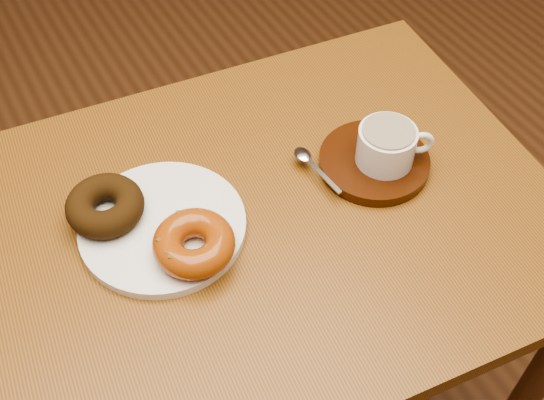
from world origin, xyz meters
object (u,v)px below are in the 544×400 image
donut_plate (163,226)px  saucer (374,162)px  coffee_cup (387,145)px  cafe_table (261,266)px

donut_plate → saucer: saucer is taller
donut_plate → coffee_cup: size_ratio=2.14×
cafe_table → saucer: bearing=5.3°
donut_plate → coffee_cup: 0.33m
cafe_table → coffee_cup: (0.20, -0.01, 0.17)m
donut_plate → saucer: bearing=-7.8°
saucer → cafe_table: bearing=179.7°
donut_plate → coffee_cup: bearing=-9.2°
coffee_cup → saucer: bearing=162.7°
cafe_table → coffee_cup: 0.26m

